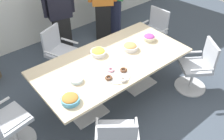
{
  "coord_description": "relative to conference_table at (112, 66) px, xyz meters",
  "views": [
    {
      "loc": [
        -1.95,
        -2.37,
        3.01
      ],
      "look_at": [
        0.0,
        0.0,
        0.55
      ],
      "focal_mm": 39.94,
      "sensor_mm": 36.0,
      "label": 1
    }
  ],
  "objects": [
    {
      "name": "donut_platter",
      "position": [
        -0.19,
        -0.33,
        0.14
      ],
      "size": [
        0.38,
        0.38,
        0.04
      ],
      "color": "white",
      "rests_on": "conference_table"
    },
    {
      "name": "snack_bowl_cookies",
      "position": [
        0.41,
        0.04,
        0.17
      ],
      "size": [
        0.24,
        0.24,
        0.1
      ],
      "color": "white",
      "rests_on": "conference_table"
    },
    {
      "name": "snack_bowl_candy_mix",
      "position": [
        0.86,
        0.04,
        0.17
      ],
      "size": [
        0.21,
        0.21,
        0.1
      ],
      "color": "beige",
      "rests_on": "conference_table"
    },
    {
      "name": "snack_bowl_chips_yellow",
      "position": [
        -0.08,
        0.25,
        0.17
      ],
      "size": [
        0.24,
        0.24,
        0.1
      ],
      "color": "white",
      "rests_on": "conference_table"
    },
    {
      "name": "office_chair_4",
      "position": [
        1.5,
        0.51,
        -0.22
      ],
      "size": [
        0.59,
        0.59,
        0.91
      ],
      "rotation": [
        0.0,
        0.0,
        -4.62
      ],
      "color": "silver",
      "rests_on": "ground"
    },
    {
      "name": "conference_table",
      "position": [
        0.0,
        0.0,
        0.0
      ],
      "size": [
        2.4,
        1.2,
        0.75
      ],
      "color": "#CCB793",
      "rests_on": "ground"
    },
    {
      "name": "person_standing_2",
      "position": [
        1.05,
        1.58,
        0.26
      ],
      "size": [
        0.55,
        0.42,
        1.71
      ],
      "rotation": [
        0.0,
        0.0,
        -3.72
      ],
      "color": "black",
      "rests_on": "ground"
    },
    {
      "name": "plate_stack",
      "position": [
        -0.69,
        -0.07,
        0.15
      ],
      "size": [
        0.18,
        0.18,
        0.05
      ],
      "color": "white",
      "rests_on": "conference_table"
    },
    {
      "name": "snack_bowl_pretzels",
      "position": [
        -0.96,
        -0.35,
        0.17
      ],
      "size": [
        0.24,
        0.24,
        0.09
      ],
      "color": "#4C9EC6",
      "rests_on": "conference_table"
    },
    {
      "name": "office_chair_0",
      "position": [
        -0.33,
        1.08,
        -0.22
      ],
      "size": [
        0.71,
        0.71,
        0.91
      ],
      "rotation": [
        0.0,
        0.0,
        -2.74
      ],
      "color": "silver",
      "rests_on": "ground"
    },
    {
      "name": "person_standing_1",
      "position": [
        0.07,
        1.66,
        0.24
      ],
      "size": [
        0.61,
        0.31,
        1.67
      ],
      "rotation": [
        0.0,
        0.0,
        -3.36
      ],
      "color": "black",
      "rests_on": "ground"
    },
    {
      "name": "ground_plane",
      "position": [
        0.0,
        0.0,
        -0.63
      ],
      "size": [
        10.0,
        10.0,
        0.01
      ],
      "primitive_type": "cube",
      "color": "#3D4754"
    },
    {
      "name": "office_chair_3",
      "position": [
        1.25,
        -0.75,
        -0.22
      ],
      "size": [
        0.75,
        0.75,
        0.91
      ],
      "rotation": [
        0.0,
        0.0,
        0.98
      ],
      "color": "silver",
      "rests_on": "ground"
    },
    {
      "name": "office_chair_1",
      "position": [
        -1.69,
        0.12,
        -0.22
      ],
      "size": [
        0.62,
        0.62,
        0.91
      ],
      "rotation": [
        0.0,
        0.0,
        -1.41
      ],
      "color": "silver",
      "rests_on": "ground"
    }
  ]
}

